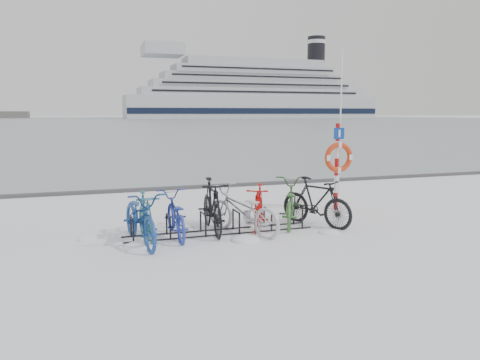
{
  "coord_description": "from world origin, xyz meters",
  "views": [
    {
      "loc": [
        -2.61,
        -9.2,
        2.49
      ],
      "look_at": [
        0.64,
        0.6,
        1.01
      ],
      "focal_mm": 35.0,
      "sensor_mm": 36.0,
      "label": 1
    }
  ],
  "objects": [
    {
      "name": "bike_4",
      "position": [
        0.44,
        -0.16,
        0.52
      ],
      "size": [
        1.55,
        2.06,
        1.03
      ],
      "primitive_type": "imported",
      "rotation": [
        0.0,
        0.0,
        3.64
      ],
      "color": "#B9BBC1",
      "rests_on": "ground"
    },
    {
      "name": "bike_5",
      "position": [
        0.95,
        0.23,
        0.49
      ],
      "size": [
        1.12,
        1.66,
        0.98
      ],
      "primitive_type": "imported",
      "rotation": [
        0.0,
        0.0,
        -0.45
      ],
      "color": "#B40D0A",
      "rests_on": "ground"
    },
    {
      "name": "snow_drifts",
      "position": [
        0.05,
        -0.24,
        0.0
      ],
      "size": [
        5.89,
        2.06,
        0.21
      ],
      "color": "white",
      "rests_on": "ground"
    },
    {
      "name": "bike_7",
      "position": [
        2.25,
        0.02,
        0.56
      ],
      "size": [
        1.33,
        1.88,
        1.11
      ],
      "primitive_type": "imported",
      "rotation": [
        0.0,
        0.0,
        0.48
      ],
      "color": "black",
      "rests_on": "ground"
    },
    {
      "name": "bike_2",
      "position": [
        -0.93,
        0.04,
        0.47
      ],
      "size": [
        0.64,
        1.8,
        0.94
      ],
      "primitive_type": "imported",
      "rotation": [
        0.0,
        0.0,
        3.14
      ],
      "color": "#26369D",
      "rests_on": "ground"
    },
    {
      "name": "bike_3",
      "position": [
        -0.11,
        0.2,
        0.58
      ],
      "size": [
        0.68,
        1.96,
        1.16
      ],
      "primitive_type": "imported",
      "rotation": [
        0.0,
        0.0,
        -0.07
      ],
      "color": "black",
      "rests_on": "ground"
    },
    {
      "name": "bike_0",
      "position": [
        -1.66,
        -0.24,
        0.54
      ],
      "size": [
        1.01,
        2.15,
        1.08
      ],
      "primitive_type": "imported",
      "rotation": [
        0.0,
        0.0,
        0.15
      ],
      "color": "navy",
      "rests_on": "ground"
    },
    {
      "name": "cruise_ferry",
      "position": [
        77.04,
        211.9,
        11.21
      ],
      "size": [
        125.3,
        23.66,
        41.17
      ],
      "color": "silver",
      "rests_on": "ground"
    },
    {
      "name": "bike_6",
      "position": [
        1.73,
        0.31,
        0.53
      ],
      "size": [
        1.51,
        2.12,
        1.05
      ],
      "primitive_type": "imported",
      "rotation": [
        0.0,
        0.0,
        2.69
      ],
      "color": "#356530",
      "rests_on": "ground"
    },
    {
      "name": "bike_rack",
      "position": [
        0.0,
        0.0,
        0.18
      ],
      "size": [
        4.0,
        0.48,
        0.46
      ],
      "color": "black",
      "rests_on": "ground"
    },
    {
      "name": "ground",
      "position": [
        0.0,
        0.0,
        0.0
      ],
      "size": [
        900.0,
        900.0,
        0.0
      ],
      "primitive_type": "plane",
      "color": "white",
      "rests_on": "ground"
    },
    {
      "name": "bike_1",
      "position": [
        -1.52,
        0.07,
        0.48
      ],
      "size": [
        0.52,
        1.62,
        0.97
      ],
      "primitive_type": "imported",
      "rotation": [
        0.0,
        0.0,
        0.04
      ],
      "color": "#23636F",
      "rests_on": "ground"
    },
    {
      "name": "ice_sheet",
      "position": [
        0.0,
        155.0,
        0.01
      ],
      "size": [
        400.0,
        298.0,
        0.02
      ],
      "primitive_type": "cube",
      "color": "#939EA6",
      "rests_on": "ground"
    },
    {
      "name": "quay_edge",
      "position": [
        0.0,
        5.9,
        0.05
      ],
      "size": [
        400.0,
        0.25,
        0.1
      ],
      "primitive_type": "cube",
      "color": "#3F3F42",
      "rests_on": "ground"
    },
    {
      "name": "lifebuoy_station",
      "position": [
        3.54,
        1.32,
        1.36
      ],
      "size": [
        0.78,
        0.22,
        4.07
      ],
      "color": "#AC0D0E",
      "rests_on": "ground"
    }
  ]
}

